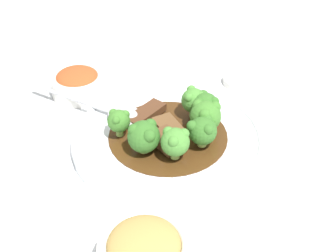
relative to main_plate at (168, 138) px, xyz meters
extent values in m
plane|color=silver|center=(0.00, 0.00, -0.01)|extent=(4.00, 4.00, 0.00)
cylinder|color=white|center=(0.00, 0.00, 0.00)|extent=(0.30, 0.30, 0.01)
torus|color=white|center=(0.00, 0.00, 0.00)|extent=(0.30, 0.30, 0.01)
cylinder|color=#4C2D14|center=(0.00, 0.00, 0.00)|extent=(0.19, 0.19, 0.00)
cube|color=#56331E|center=(0.06, -0.01, 0.02)|extent=(0.03, 0.07, 0.01)
cube|color=brown|center=(-0.02, 0.02, 0.02)|extent=(0.06, 0.05, 0.01)
cube|color=brown|center=(0.01, -0.01, 0.02)|extent=(0.06, 0.05, 0.01)
cylinder|color=#7FA84C|center=(-0.04, 0.03, 0.02)|extent=(0.01, 0.01, 0.01)
sphere|color=#4C8E38|center=(-0.04, 0.03, 0.04)|extent=(0.04, 0.04, 0.04)
sphere|color=#4C8E38|center=(-0.03, 0.03, 0.05)|extent=(0.02, 0.02, 0.02)
sphere|color=#4C8E38|center=(-0.05, 0.05, 0.05)|extent=(0.02, 0.02, 0.02)
sphere|color=#4C8E38|center=(-0.05, 0.02, 0.05)|extent=(0.02, 0.02, 0.02)
cylinder|color=#8EB756|center=(-0.06, -0.01, 0.01)|extent=(0.01, 0.01, 0.01)
sphere|color=#387028|center=(-0.06, -0.01, 0.04)|extent=(0.04, 0.04, 0.04)
sphere|color=#387028|center=(-0.05, 0.00, 0.05)|extent=(0.02, 0.02, 0.02)
sphere|color=#387028|center=(-0.07, -0.01, 0.05)|extent=(0.02, 0.02, 0.02)
sphere|color=#387028|center=(-0.05, -0.03, 0.05)|extent=(0.02, 0.02, 0.02)
cylinder|color=#8EB756|center=(0.00, -0.06, 0.02)|extent=(0.01, 0.01, 0.02)
sphere|color=#4C8E38|center=(0.00, -0.06, 0.04)|extent=(0.04, 0.04, 0.04)
sphere|color=#4C8E38|center=(0.00, -0.05, 0.05)|extent=(0.02, 0.02, 0.02)
sphere|color=#4C8E38|center=(-0.01, -0.07, 0.05)|extent=(0.02, 0.02, 0.02)
sphere|color=#4C8E38|center=(0.01, -0.07, 0.05)|extent=(0.02, 0.02, 0.02)
cylinder|color=#7FA84C|center=(0.05, 0.05, 0.02)|extent=(0.01, 0.01, 0.01)
sphere|color=#427F2D|center=(0.05, 0.05, 0.04)|extent=(0.04, 0.04, 0.04)
sphere|color=#427F2D|center=(0.05, 0.06, 0.05)|extent=(0.01, 0.01, 0.01)
sphere|color=#427F2D|center=(0.05, 0.04, 0.05)|extent=(0.01, 0.01, 0.01)
sphere|color=#427F2D|center=(0.07, 0.05, 0.05)|extent=(0.01, 0.01, 0.01)
cylinder|color=#7FA84C|center=(0.00, 0.05, 0.01)|extent=(0.02, 0.02, 0.01)
sphere|color=#387028|center=(0.00, 0.05, 0.04)|extent=(0.05, 0.05, 0.05)
sphere|color=#387028|center=(-0.02, 0.06, 0.05)|extent=(0.02, 0.02, 0.02)
sphere|color=#387028|center=(0.00, 0.04, 0.05)|extent=(0.02, 0.02, 0.02)
sphere|color=#387028|center=(0.01, 0.06, 0.05)|extent=(0.02, 0.02, 0.02)
cylinder|color=#7FA84C|center=(-0.02, -0.06, 0.01)|extent=(0.01, 0.01, 0.01)
sphere|color=#387028|center=(-0.02, -0.06, 0.04)|extent=(0.05, 0.05, 0.05)
sphere|color=#387028|center=(-0.04, -0.07, 0.05)|extent=(0.02, 0.02, 0.02)
sphere|color=#387028|center=(-0.01, -0.07, 0.05)|extent=(0.02, 0.02, 0.02)
sphere|color=#387028|center=(-0.02, -0.05, 0.05)|extent=(0.02, 0.02, 0.02)
cylinder|color=#7FA84C|center=(-0.04, -0.04, 0.02)|extent=(0.02, 0.02, 0.01)
sphere|color=#427F2D|center=(-0.04, -0.04, 0.04)|extent=(0.05, 0.05, 0.05)
sphere|color=#427F2D|center=(-0.05, -0.05, 0.05)|extent=(0.02, 0.02, 0.02)
sphere|color=#427F2D|center=(-0.02, -0.04, 0.05)|extent=(0.02, 0.02, 0.02)
sphere|color=#427F2D|center=(-0.05, -0.03, 0.05)|extent=(0.02, 0.02, 0.02)
ellipsoid|color=silver|center=(0.07, 0.02, 0.02)|extent=(0.08, 0.06, 0.01)
cylinder|color=silver|center=(0.19, 0.04, 0.01)|extent=(0.16, 0.04, 0.01)
cylinder|color=white|center=(0.22, 0.00, -0.01)|extent=(0.05, 0.05, 0.01)
cylinder|color=white|center=(0.22, 0.00, 0.01)|extent=(0.10, 0.10, 0.03)
torus|color=white|center=(0.22, 0.00, 0.02)|extent=(0.10, 0.10, 0.01)
ellipsoid|color=#D14C23|center=(0.22, 0.00, 0.03)|extent=(0.07, 0.07, 0.02)
torus|color=white|center=(-0.13, 0.20, 0.03)|extent=(0.11, 0.11, 0.01)
ellipsoid|color=tan|center=(-0.13, 0.20, 0.04)|extent=(0.08, 0.08, 0.03)
cylinder|color=white|center=(0.01, -0.22, -0.01)|extent=(0.06, 0.06, 0.01)
torus|color=white|center=(0.01, -0.22, 0.00)|extent=(0.06, 0.06, 0.01)
cube|color=silver|center=(-0.17, -0.17, -0.01)|extent=(0.14, 0.11, 0.01)
camera|label=1|loc=(-0.38, 0.43, 0.46)|focal=50.00mm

